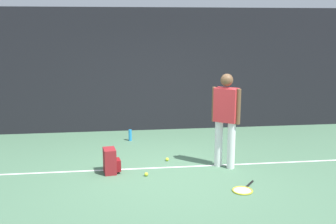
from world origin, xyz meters
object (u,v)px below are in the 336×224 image
(tennis_player, at_px, (226,115))
(water_bottle, at_px, (130,135))
(tennis_ball_by_fence, at_px, (146,174))
(backpack, at_px, (111,161))
(tennis_ball_near_player, at_px, (167,159))
(tennis_racket, at_px, (243,190))

(tennis_player, bearing_deg, water_bottle, -13.24)
(tennis_ball_by_fence, bearing_deg, backpack, 159.14)
(tennis_player, xyz_separation_m, tennis_ball_near_player, (-0.99, 0.45, -0.93))
(backpack, bearing_deg, tennis_ball_near_player, -73.37)
(tennis_racket, distance_m, backpack, 2.31)
(tennis_player, height_order, tennis_ball_near_player, tennis_player)
(tennis_ball_by_fence, bearing_deg, water_bottle, 95.39)
(backpack, relative_size, water_bottle, 1.74)
(tennis_ball_by_fence, bearing_deg, tennis_player, 10.98)
(tennis_racket, height_order, backpack, backpack)
(tennis_player, relative_size, backpack, 3.86)
(tennis_racket, relative_size, backpack, 1.33)
(tennis_player, bearing_deg, tennis_ball_by_fence, 46.78)
(tennis_player, height_order, backpack, tennis_player)
(tennis_ball_by_fence, xyz_separation_m, water_bottle, (-0.21, 2.17, 0.09))
(tennis_player, bearing_deg, tennis_ball_near_player, 11.62)
(tennis_player, distance_m, tennis_ball_by_fence, 1.74)
(tennis_player, xyz_separation_m, backpack, (-2.04, -0.05, -0.76))
(tennis_ball_near_player, relative_size, water_bottle, 0.26)
(tennis_player, distance_m, backpack, 2.18)
(tennis_player, distance_m, water_bottle, 2.64)
(tennis_ball_near_player, bearing_deg, tennis_racket, -56.38)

